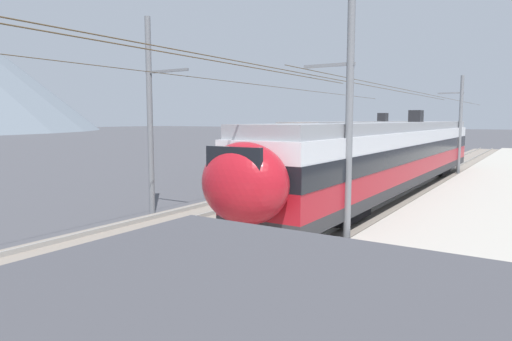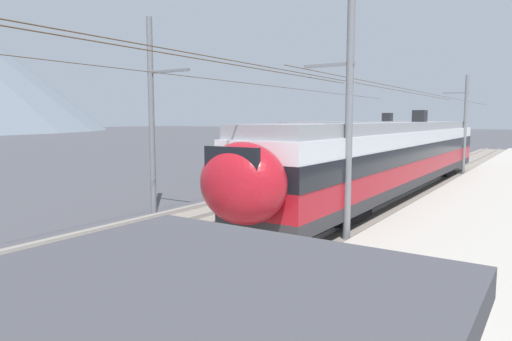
# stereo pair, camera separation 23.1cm
# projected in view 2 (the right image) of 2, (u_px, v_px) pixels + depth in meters

# --- Properties ---
(ground_plane) EXTENTS (400.00, 400.00, 0.00)m
(ground_plane) POSITION_uv_depth(u_px,v_px,m) (204.00, 315.00, 9.31)
(ground_plane) COLOR #424247
(track_near) EXTENTS (120.00, 3.00, 0.28)m
(track_near) POSITION_uv_depth(u_px,v_px,m) (162.00, 300.00, 9.95)
(track_near) COLOR slate
(track_near) RESTS_ON ground
(track_far) EXTENTS (120.00, 3.00, 0.28)m
(track_far) POSITION_uv_depth(u_px,v_px,m) (28.00, 259.00, 12.85)
(track_far) COLOR slate
(track_far) RESTS_ON ground
(train_near_platform) EXTENTS (28.94, 2.86, 4.27)m
(train_near_platform) POSITION_uv_depth(u_px,v_px,m) (395.00, 154.00, 23.59)
(train_near_platform) COLOR #2D2D30
(train_near_platform) RESTS_ON track_near
(train_far_track) EXTENTS (26.18, 2.94, 4.27)m
(train_far_track) POSITION_uv_depth(u_px,v_px,m) (369.00, 142.00, 35.50)
(train_far_track) COLOR #2D2D30
(train_far_track) RESTS_ON track_far
(catenary_mast_mid) EXTENTS (46.12, 1.76, 7.88)m
(catenary_mast_mid) POSITION_uv_depth(u_px,v_px,m) (346.00, 117.00, 14.42)
(catenary_mast_mid) COLOR slate
(catenary_mast_mid) RESTS_ON ground
(catenary_mast_east) EXTENTS (46.12, 1.76, 7.10)m
(catenary_mast_east) POSITION_uv_depth(u_px,v_px,m) (463.00, 123.00, 32.22)
(catenary_mast_east) COLOR slate
(catenary_mast_east) RESTS_ON ground
(catenary_mast_far_side) EXTENTS (46.12, 2.29, 8.18)m
(catenary_mast_far_side) POSITION_uv_depth(u_px,v_px,m) (154.00, 113.00, 18.96)
(catenary_mast_far_side) COLOR slate
(catenary_mast_far_side) RESTS_ON ground
(platform_sign) EXTENTS (0.70, 0.08, 2.03)m
(platform_sign) POSITION_uv_depth(u_px,v_px,m) (186.00, 287.00, 5.95)
(platform_sign) COLOR #59595B
(platform_sign) RESTS_ON platform_slab
(potted_plant_platform_edge) EXTENTS (0.71, 0.71, 0.93)m
(potted_plant_platform_edge) POSITION_uv_depth(u_px,v_px,m) (273.00, 301.00, 7.92)
(potted_plant_platform_edge) COLOR brown
(potted_plant_platform_edge) RESTS_ON platform_slab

